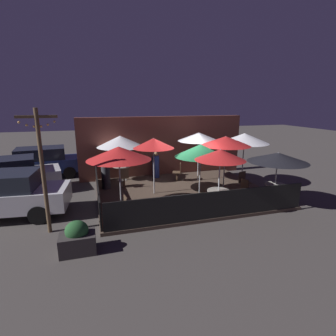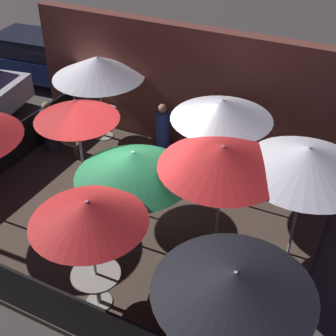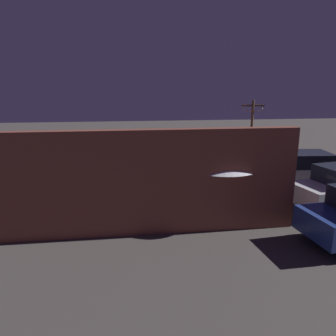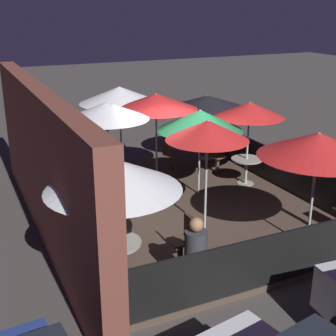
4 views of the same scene
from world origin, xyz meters
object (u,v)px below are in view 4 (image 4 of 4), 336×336
at_px(patio_umbrella_7, 156,101).
at_px(dining_table_1, 246,164).
at_px(patio_umbrella_3, 107,111).
at_px(dining_table_2, 116,250).
at_px(patio_chair_0, 183,239).
at_px(patio_chair_2, 216,155).
at_px(patio_umbrella_1, 250,110).
at_px(patron_0, 196,258).
at_px(patio_umbrella_8, 318,145).
at_px(patio_umbrella_2, 113,174).
at_px(patio_umbrella_6, 120,95).
at_px(dining_table_0, 206,140).
at_px(patio_umbrella_5, 207,130).
at_px(patio_umbrella_0, 208,101).
at_px(patio_chair_1, 118,192).
at_px(patio_chair_4, 170,153).
at_px(patio_umbrella_4, 200,120).
at_px(patron_1, 87,210).

xyz_separation_m(patio_umbrella_7, dining_table_1, (-1.31, -2.05, -1.62)).
bearing_deg(patio_umbrella_3, dining_table_2, 163.33).
bearing_deg(patio_chair_0, patio_chair_2, -125.70).
xyz_separation_m(patio_umbrella_1, patron_0, (-3.81, 3.59, -1.43)).
bearing_deg(patio_umbrella_3, patio_umbrella_8, -146.42).
height_order(patio_umbrella_2, dining_table_2, patio_umbrella_2).
distance_m(patio_umbrella_6, patio_chair_0, 5.91).
bearing_deg(patio_umbrella_8, patron_0, 97.51).
relative_size(patio_umbrella_3, dining_table_0, 3.11).
bearing_deg(patio_chair_0, patio_umbrella_5, -132.47).
bearing_deg(patio_umbrella_7, patio_umbrella_0, -64.24).
bearing_deg(dining_table_1, patio_umbrella_6, 45.11).
distance_m(patio_umbrella_3, patio_umbrella_6, 2.14).
xyz_separation_m(patio_umbrella_7, dining_table_0, (1.04, -2.15, -1.58)).
bearing_deg(patio_umbrella_5, patio_umbrella_6, 3.83).
bearing_deg(patio_umbrella_7, patio_umbrella_1, -122.61).
bearing_deg(patio_chair_1, patio_chair_0, 26.73).
distance_m(patio_umbrella_2, dining_table_1, 5.74).
xyz_separation_m(patio_umbrella_7, patio_umbrella_8, (-4.76, -1.21, -0.06)).
height_order(patio_umbrella_6, patio_chair_1, patio_umbrella_6).
bearing_deg(patio_umbrella_7, dining_table_0, -64.24).
bearing_deg(dining_table_1, patio_umbrella_1, 0.00).
bearing_deg(patron_0, patio_umbrella_2, 143.31).
bearing_deg(patio_chair_4, patron_0, -128.23).
xyz_separation_m(patio_chair_1, patio_chair_2, (1.46, -3.47, 0.02)).
distance_m(patio_umbrella_1, patron_0, 5.43).
relative_size(patio_umbrella_3, patio_chair_2, 2.55).
bearing_deg(patio_umbrella_0, dining_table_2, 137.98).
xyz_separation_m(patio_umbrella_3, patio_umbrella_8, (-4.15, -2.76, -0.08)).
relative_size(dining_table_0, patio_chair_4, 0.85).
bearing_deg(patio_chair_0, patio_umbrella_6, -96.70).
distance_m(patio_umbrella_7, patio_chair_0, 4.83).
bearing_deg(patio_chair_1, patio_umbrella_4, 115.20).
bearing_deg(patron_1, patio_umbrella_4, -145.90).
bearing_deg(patio_umbrella_6, dining_table_0, -95.23).
height_order(patio_umbrella_7, patron_0, patio_umbrella_7).
distance_m(patio_umbrella_7, patio_umbrella_8, 4.91).
distance_m(patio_umbrella_5, dining_table_1, 3.39).
xyz_separation_m(patio_umbrella_5, patron_1, (0.67, 2.41, -1.57)).
distance_m(patio_umbrella_8, patio_chair_0, 3.05).
xyz_separation_m(patio_umbrella_5, patio_chair_1, (1.56, 1.42, -1.68)).
height_order(patio_umbrella_6, dining_table_0, patio_umbrella_6).
relative_size(patio_umbrella_4, dining_table_0, 2.82).
xyz_separation_m(patio_umbrella_3, patio_umbrella_4, (-0.80, -2.10, -0.27)).
relative_size(patio_umbrella_3, patio_chair_1, 2.62).
bearing_deg(patio_umbrella_8, dining_table_0, -9.26).
relative_size(patio_umbrella_7, patron_0, 1.80).
height_order(patio_umbrella_0, patio_umbrella_7, patio_umbrella_7).
height_order(patio_umbrella_1, patio_chair_2, patio_umbrella_1).
height_order(patio_umbrella_4, patio_umbrella_8, patio_umbrella_8).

